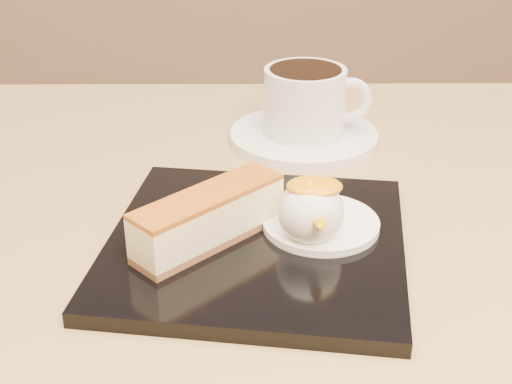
{
  "coord_description": "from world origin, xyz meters",
  "views": [
    {
      "loc": [
        0.03,
        -0.45,
        1.01
      ],
      "look_at": [
        0.04,
        0.03,
        0.76
      ],
      "focal_mm": 50.0,
      "sensor_mm": 36.0,
      "label": 1
    }
  ],
  "objects_px": {
    "dessert_plate": "(256,244)",
    "ice_cream_scoop": "(311,212)",
    "cheesecake": "(209,218)",
    "saucer": "(303,136)",
    "coffee_cup": "(307,100)"
  },
  "relations": [
    {
      "from": "dessert_plate",
      "to": "coffee_cup",
      "type": "xyz_separation_m",
      "value": [
        0.05,
        0.21,
        0.04
      ]
    },
    {
      "from": "dessert_plate",
      "to": "ice_cream_scoop",
      "type": "xyz_separation_m",
      "value": [
        0.04,
        -0.0,
        0.03
      ]
    },
    {
      "from": "cheesecake",
      "to": "saucer",
      "type": "height_order",
      "value": "cheesecake"
    },
    {
      "from": "cheesecake",
      "to": "coffee_cup",
      "type": "bearing_deg",
      "value": 24.0
    },
    {
      "from": "cheesecake",
      "to": "dessert_plate",
      "type": "bearing_deg",
      "value": -35.84
    },
    {
      "from": "saucer",
      "to": "coffee_cup",
      "type": "bearing_deg",
      "value": 3.24
    },
    {
      "from": "cheesecake",
      "to": "saucer",
      "type": "bearing_deg",
      "value": 24.47
    },
    {
      "from": "cheesecake",
      "to": "saucer",
      "type": "xyz_separation_m",
      "value": [
        0.08,
        0.21,
        -0.03
      ]
    },
    {
      "from": "dessert_plate",
      "to": "ice_cream_scoop",
      "type": "distance_m",
      "value": 0.05
    },
    {
      "from": "dessert_plate",
      "to": "ice_cream_scoop",
      "type": "height_order",
      "value": "ice_cream_scoop"
    },
    {
      "from": "cheesecake",
      "to": "ice_cream_scoop",
      "type": "bearing_deg",
      "value": -43.97
    },
    {
      "from": "dessert_plate",
      "to": "ice_cream_scoop",
      "type": "bearing_deg",
      "value": -7.13
    },
    {
      "from": "ice_cream_scoop",
      "to": "saucer",
      "type": "relative_size",
      "value": 0.33
    },
    {
      "from": "cheesecake",
      "to": "saucer",
      "type": "distance_m",
      "value": 0.23
    },
    {
      "from": "saucer",
      "to": "coffee_cup",
      "type": "xyz_separation_m",
      "value": [
        0.0,
        0.0,
        0.04
      ]
    }
  ]
}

